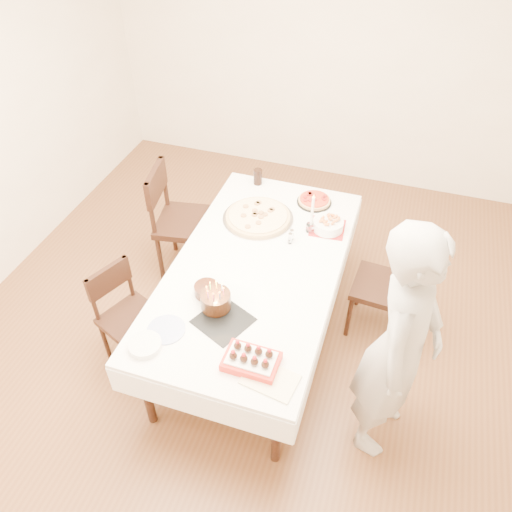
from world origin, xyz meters
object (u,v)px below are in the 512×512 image
(chair_left_dessert, at_px, (132,320))
(person, at_px, (400,347))
(cola_glass, at_px, (258,177))
(birthday_cake, at_px, (215,297))
(pizza_white, at_px, (258,217))
(chair_right_savory, at_px, (382,287))
(strawberry_box, at_px, (251,360))
(chair_left_savory, at_px, (186,222))
(pizza_pepperoni, at_px, (314,200))
(pasta_bowl, at_px, (328,225))
(dining_table, at_px, (256,302))
(taper_candle, at_px, (312,213))
(layer_cake, at_px, (207,290))

(chair_left_dessert, relative_size, person, 0.48)
(cola_glass, xyz_separation_m, birthday_cake, (0.18, -1.43, 0.03))
(pizza_white, height_order, cola_glass, cola_glass)
(chair_right_savory, distance_m, strawberry_box, 1.39)
(chair_left_savory, relative_size, chair_left_dessert, 1.24)
(chair_left_savory, distance_m, chair_left_dessert, 1.05)
(pizza_pepperoni, bearing_deg, chair_right_savory, -35.70)
(pasta_bowl, xyz_separation_m, birthday_cake, (-0.51, -1.01, 0.05))
(pizza_white, bearing_deg, dining_table, -73.50)
(chair_left_dessert, bearing_deg, pasta_bowl, -116.15)
(chair_left_savory, relative_size, pasta_bowl, 4.42)
(birthday_cake, bearing_deg, chair_right_savory, 39.83)
(dining_table, relative_size, pizza_white, 3.86)
(chair_left_savory, xyz_separation_m, pasta_bowl, (1.20, -0.01, 0.28))
(taper_candle, xyz_separation_m, layer_cake, (-0.49, -0.86, -0.13))
(pasta_bowl, relative_size, strawberry_box, 0.73)
(chair_left_dessert, bearing_deg, person, -158.37)
(birthday_cake, bearing_deg, person, -2.72)
(person, distance_m, pizza_pepperoni, 1.59)
(chair_left_dessert, distance_m, pasta_bowl, 1.61)
(taper_candle, bearing_deg, chair_right_savory, -10.66)
(pasta_bowl, bearing_deg, taper_candle, -153.94)
(chair_left_dessert, relative_size, taper_candle, 2.45)
(chair_left_dessert, height_order, layer_cake, layer_cake)
(pizza_white, relative_size, birthday_cake, 2.84)
(birthday_cake, xyz_separation_m, strawberry_box, (0.35, -0.35, -0.06))
(chair_left_dessert, xyz_separation_m, birthday_cake, (0.66, 0.03, 0.44))
(taper_candle, height_order, strawberry_box, taper_candle)
(person, bearing_deg, layer_cake, 94.78)
(taper_candle, xyz_separation_m, cola_glass, (-0.58, 0.48, -0.10))
(dining_table, bearing_deg, pasta_bowl, 54.63)
(chair_right_savory, bearing_deg, cola_glass, 157.40)
(pizza_pepperoni, distance_m, taper_candle, 0.39)
(pizza_white, distance_m, pasta_bowl, 0.55)
(pasta_bowl, bearing_deg, pizza_pepperoni, 120.07)
(pasta_bowl, relative_size, taper_candle, 0.69)
(person, bearing_deg, birthday_cake, 98.37)
(dining_table, bearing_deg, pizza_pepperoni, 75.80)
(cola_glass, bearing_deg, pasta_bowl, -31.27)
(person, relative_size, pizza_white, 3.14)
(chair_left_savory, distance_m, pizza_pepperoni, 1.10)
(dining_table, xyz_separation_m, cola_glass, (-0.30, 0.98, 0.44))
(taper_candle, bearing_deg, strawberry_box, -91.79)
(chair_left_dessert, relative_size, pizza_pepperoni, 2.93)
(chair_right_savory, height_order, chair_left_savory, chair_left_savory)
(dining_table, bearing_deg, cola_glass, 107.29)
(dining_table, relative_size, person, 1.23)
(pizza_pepperoni, xyz_separation_m, taper_candle, (0.06, -0.36, 0.15))
(person, xyz_separation_m, cola_glass, (-1.33, 1.48, -0.05))
(chair_left_dessert, xyz_separation_m, strawberry_box, (1.01, -0.32, 0.38))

